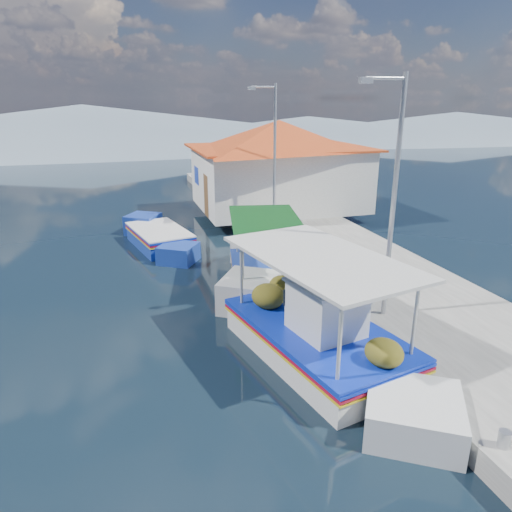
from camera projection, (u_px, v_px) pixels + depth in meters
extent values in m
plane|color=black|center=(234.00, 405.00, 9.54)|extent=(160.00, 160.00, 0.00)
cube|color=#ACA9A1|center=(354.00, 268.00, 16.51)|extent=(5.00, 44.00, 0.50)
cylinder|color=#A5A8AD|center=(504.00, 439.00, 7.65)|extent=(0.20, 0.20, 0.30)
cylinder|color=#A5A8AD|center=(356.00, 312.00, 12.18)|extent=(0.20, 0.20, 0.30)
cylinder|color=#A5A8AD|center=(279.00, 246.00, 17.63)|extent=(0.20, 0.20, 0.30)
cylinder|color=#A5A8AD|center=(239.00, 211.00, 23.07)|extent=(0.20, 0.20, 0.30)
cube|color=white|center=(316.00, 347.00, 11.26)|extent=(3.36, 5.18, 1.05)
cube|color=white|center=(295.00, 291.00, 14.21)|extent=(2.42, 2.42, 1.16)
cube|color=white|center=(351.00, 434.00, 8.36)|extent=(2.35, 2.35, 0.99)
cube|color=#0D28B2|center=(317.00, 329.00, 11.11)|extent=(3.46, 5.34, 0.07)
cube|color=maroon|center=(317.00, 333.00, 11.14)|extent=(3.46, 5.34, 0.06)
cube|color=gold|center=(316.00, 336.00, 11.16)|extent=(3.46, 5.34, 0.04)
cube|color=#0D28B2|center=(317.00, 326.00, 11.08)|extent=(3.48, 5.30, 0.06)
cube|color=brown|center=(317.00, 328.00, 11.09)|extent=(3.15, 5.05, 0.06)
cube|color=white|center=(321.00, 310.00, 10.59)|extent=(1.60, 1.68, 1.21)
cube|color=silver|center=(322.00, 285.00, 10.39)|extent=(1.74, 1.81, 0.07)
cylinder|color=beige|center=(267.00, 265.00, 12.63)|extent=(0.08, 0.08, 1.76)
cylinder|color=beige|center=(338.00, 263.00, 12.79)|extent=(0.08, 0.08, 1.76)
cylinder|color=beige|center=(290.00, 337.00, 8.84)|extent=(0.08, 0.08, 1.76)
cylinder|color=beige|center=(390.00, 333.00, 8.99)|extent=(0.08, 0.08, 1.76)
cube|color=silver|center=(320.00, 257.00, 10.53)|extent=(3.48, 5.21, 0.08)
ellipsoid|color=#454412|center=(289.00, 291.00, 12.42)|extent=(0.84, 0.92, 0.63)
ellipsoid|color=#454412|center=(313.00, 284.00, 13.01)|extent=(0.71, 0.78, 0.53)
ellipsoid|color=#454412|center=(349.00, 361.00, 9.15)|extent=(0.75, 0.82, 0.56)
sphere|color=orange|center=(357.00, 283.00, 11.54)|extent=(0.44, 0.44, 0.44)
cube|color=white|center=(265.00, 281.00, 15.37)|extent=(2.74, 4.09, 0.96)
cube|color=white|center=(231.00, 256.00, 17.44)|extent=(2.02, 2.02, 1.06)
cube|color=white|center=(307.00, 309.00, 13.33)|extent=(1.96, 1.96, 0.91)
cube|color=#0D28B2|center=(265.00, 269.00, 15.23)|extent=(2.82, 4.21, 0.06)
cube|color=maroon|center=(265.00, 271.00, 15.26)|extent=(2.82, 4.21, 0.05)
cube|color=gold|center=(265.00, 273.00, 15.28)|extent=(2.82, 4.21, 0.04)
cube|color=#1A399D|center=(265.00, 267.00, 15.21)|extent=(2.83, 4.18, 0.05)
cube|color=brown|center=(265.00, 267.00, 15.22)|extent=(2.57, 3.98, 0.05)
cylinder|color=beige|center=(221.00, 235.00, 15.91)|extent=(0.07, 0.07, 1.62)
cylinder|color=beige|center=(263.00, 229.00, 16.64)|extent=(0.07, 0.07, 1.62)
cylinder|color=beige|center=(267.00, 262.00, 13.28)|extent=(0.07, 0.07, 1.62)
cylinder|color=beige|center=(314.00, 254.00, 14.01)|extent=(0.07, 0.07, 1.62)
cube|color=#0D4216|center=(265.00, 219.00, 14.70)|extent=(2.84, 4.11, 0.07)
cube|color=#1A399D|center=(160.00, 241.00, 19.66)|extent=(2.54, 3.79, 0.97)
cube|color=#1A399D|center=(166.00, 224.00, 21.82)|extent=(1.83, 1.83, 1.07)
cube|color=#1A399D|center=(153.00, 259.00, 17.53)|extent=(1.77, 1.77, 0.92)
cube|color=#0D28B2|center=(159.00, 231.00, 19.52)|extent=(2.62, 3.91, 0.06)
cube|color=maroon|center=(159.00, 233.00, 19.55)|extent=(2.62, 3.91, 0.05)
cube|color=gold|center=(159.00, 235.00, 19.57)|extent=(2.62, 3.91, 0.04)
cube|color=white|center=(159.00, 229.00, 19.50)|extent=(2.63, 3.88, 0.05)
cube|color=brown|center=(159.00, 230.00, 19.51)|extent=(2.39, 3.69, 0.05)
cube|color=white|center=(278.00, 178.00, 24.20)|extent=(8.00, 6.00, 3.00)
cube|color=#C94D1B|center=(279.00, 148.00, 23.70)|extent=(8.64, 6.48, 0.10)
pyramid|color=#C94D1B|center=(279.00, 134.00, 23.50)|extent=(10.49, 10.49, 1.40)
cube|color=brown|center=(207.00, 196.00, 22.37)|extent=(0.06, 1.00, 2.00)
cube|color=#0D28B2|center=(197.00, 175.00, 24.44)|extent=(0.06, 1.20, 0.90)
cylinder|color=#A5A8AD|center=(394.00, 202.00, 11.49)|extent=(0.12, 0.12, 6.00)
cylinder|color=#A5A8AD|center=(386.00, 78.00, 10.44)|extent=(1.00, 0.08, 0.08)
cube|color=#A5A8AD|center=(366.00, 80.00, 10.32)|extent=(0.30, 0.14, 0.14)
cylinder|color=#A5A8AD|center=(275.00, 159.00, 19.65)|extent=(0.12, 0.12, 6.00)
cylinder|color=#A5A8AD|center=(264.00, 87.00, 18.61)|extent=(1.00, 0.08, 0.08)
cube|color=#A5A8AD|center=(252.00, 88.00, 18.49)|extent=(0.30, 0.14, 0.14)
cone|color=slate|center=(84.00, 128.00, 58.19)|extent=(96.00, 96.00, 5.50)
cone|color=slate|center=(307.00, 130.00, 66.66)|extent=(76.80, 76.80, 3.80)
cone|color=slate|center=(455.00, 126.00, 73.43)|extent=(89.60, 89.60, 4.20)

